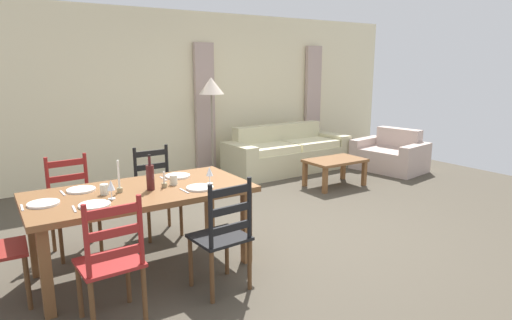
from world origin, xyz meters
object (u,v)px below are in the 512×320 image
Objects in this scene: dining_chair_far_left at (73,205)px; coffee_cup_secondary at (104,189)px; dining_chair_near_right at (223,236)px; standing_lamp at (211,92)px; armchair_upholstered at (391,156)px; coffee_cup_primary at (174,180)px; dining_table at (142,199)px; wine_bottle at (150,177)px; wine_glass_near_right at (210,172)px; wine_glass_near_left at (111,186)px; dining_chair_far_right at (156,191)px; dining_chair_near_left at (111,262)px; coffee_table at (335,163)px; couch at (286,154)px.

coffee_cup_secondary is (0.14, -0.73, 0.32)m from dining_chair_far_left.
dining_chair_near_right is 0.59× the size of standing_lamp.
armchair_upholstered is (4.56, 2.15, -0.23)m from dining_chair_near_right.
dining_chair_far_left reaches higher than coffee_cup_primary.
dining_table is 0.86m from dining_chair_near_right.
wine_bottle is 3.30m from standing_lamp.
wine_glass_near_right is (1.05, -0.90, 0.38)m from dining_chair_far_left.
wine_bottle is at bearing 14.20° from wine_glass_near_left.
coffee_cup_primary is at bearing -123.69° from standing_lamp.
dining_chair_far_right is (0.41, 0.78, -0.19)m from dining_table.
dining_chair_near_left is 0.88m from dining_chair_near_right.
dining_chair_far_right reaches higher than coffee_cup_primary.
coffee_cup_primary is at bearing 43.26° from dining_chair_near_left.
dining_chair_near_left is 1.00× the size of dining_chair_near_right.
dining_chair_near_right and dining_chair_far_left have the same top height.
dining_chair_far_right reaches higher than coffee_table.
coffee_cup_primary is at bearing 13.41° from wine_glass_near_left.
dining_chair_near_left reaches higher than wine_glass_near_right.
wine_glass_near_left is (-0.70, -0.93, 0.38)m from dining_chair_far_right.
coffee_cup_secondary is at bearing 95.75° from wine_glass_near_left.
wine_bottle reaches higher than dining_chair_far_left.
dining_chair_near_right is 5.05m from armchair_upholstered.
couch is at bearing 149.49° from armchair_upholstered.
wine_glass_near_left is at bearing 140.17° from dining_chair_near_right.
standing_lamp is at bearing 52.98° from dining_chair_near_left.
dining_chair_near_right reaches higher than armchair_upholstered.
dining_chair_far_left and dining_chair_far_right have the same top height.
dining_table reaches higher than coffee_table.
dining_chair_near_left is 5.86m from armchair_upholstered.
coffee_cup_primary is (-0.29, 0.15, -0.07)m from wine_glass_near_right.
dining_chair_near_left reaches higher than couch.
wine_glass_near_right is at bearing -13.83° from dining_table.
couch reaches higher than dining_table.
wine_glass_near_left is at bearing 179.59° from wine_glass_near_right.
armchair_upholstered is 3.38m from standing_lamp.
coffee_table is at bearing -88.55° from couch.
wine_glass_near_left is 4.47m from couch.
wine_glass_near_left reaches higher than coffee_cup_secondary.
dining_chair_far_left is at bearing -173.00° from armchair_upholstered.
wine_glass_near_right is at bearing 28.47° from dining_chair_near_left.
dining_chair_far_left is at bearing -156.97° from couch.
dining_chair_far_right is 1.02m from wine_glass_near_right.
dining_chair_near_right reaches higher than couch.
dining_table is 11.80× the size of wine_glass_near_right.
coffee_cup_primary reaches higher than coffee_table.
dining_chair_far_right is (0.87, 0.03, 0.00)m from dining_chair_far_left.
dining_chair_far_right is at bearing 1.85° from dining_chair_far_left.
dining_chair_far_left is 5.48m from armchair_upholstered.
dining_chair_far_left is at bearing 122.95° from wine_bottle.
couch is at bearing 46.52° from dining_chair_near_right.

